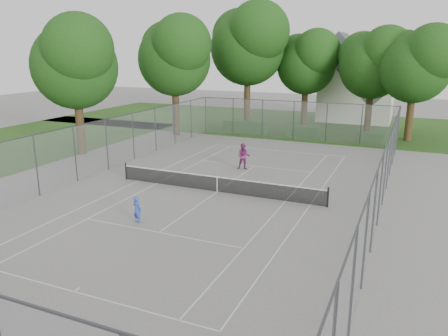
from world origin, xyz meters
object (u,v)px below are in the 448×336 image
at_px(girl_player, 137,209).
at_px(woman_player, 244,156).
at_px(house, 357,86).
at_px(tennis_net, 217,184).

bearing_deg(girl_player, woman_player, -80.97).
height_order(girl_player, woman_player, woman_player).
xyz_separation_m(girl_player, woman_player, (1.17, 11.06, 0.25)).
height_order(house, girl_player, house).
bearing_deg(tennis_net, woman_player, 94.30).
bearing_deg(house, woman_player, -99.24).
distance_m(tennis_net, house, 31.18).
bearing_deg(tennis_net, house, 83.06).
bearing_deg(woman_player, girl_player, -112.10).
bearing_deg(girl_player, house, -83.19).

